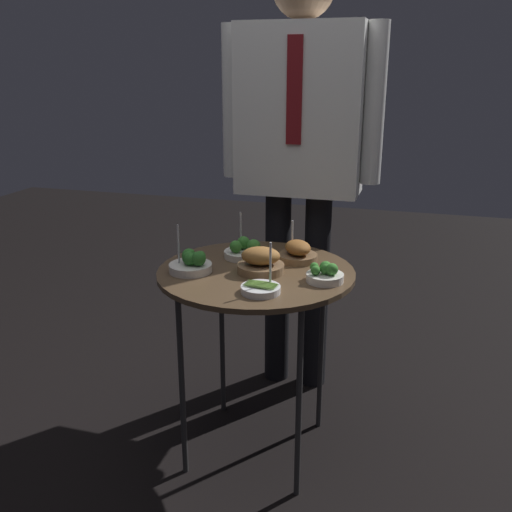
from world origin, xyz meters
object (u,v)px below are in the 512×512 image
(bowl_roast_front_right, at_px, (261,262))
(bowl_broccoli_front_center, at_px, (245,251))
(bowl_broccoli_center, at_px, (325,274))
(bowl_broccoli_mid_left, at_px, (191,263))
(bowl_asparagus_back_right, at_px, (261,288))
(serving_cart, at_px, (256,284))
(waiter_figure, at_px, (300,132))
(bowl_roast_near_rim, at_px, (298,252))

(bowl_roast_front_right, height_order, bowl_broccoli_front_center, bowl_broccoli_front_center)
(bowl_roast_front_right, bearing_deg, bowl_broccoli_center, -6.58)
(bowl_broccoli_front_center, relative_size, bowl_broccoli_center, 1.30)
(bowl_broccoli_mid_left, xyz_separation_m, bowl_asparagus_back_right, (0.28, -0.12, -0.02))
(bowl_roast_front_right, relative_size, bowl_asparagus_back_right, 1.02)
(serving_cart, relative_size, waiter_figure, 0.40)
(bowl_roast_near_rim, bearing_deg, bowl_broccoli_mid_left, -146.30)
(bowl_roast_front_right, distance_m, waiter_figure, 0.67)
(bowl_broccoli_front_center, distance_m, waiter_figure, 0.58)
(serving_cart, xyz_separation_m, waiter_figure, (0.03, 0.53, 0.46))
(bowl_roast_front_right, bearing_deg, bowl_roast_near_rim, 58.62)
(serving_cart, distance_m, bowl_broccoli_front_center, 0.16)
(bowl_broccoli_center, bearing_deg, waiter_figure, 110.39)
(bowl_broccoli_mid_left, xyz_separation_m, bowl_roast_near_rim, (0.32, 0.21, 0.00))
(bowl_asparagus_back_right, bearing_deg, bowl_broccoli_front_center, 115.65)
(waiter_figure, bearing_deg, bowl_roast_front_right, -90.78)
(bowl_roast_near_rim, bearing_deg, bowl_roast_front_right, -121.38)
(serving_cart, height_order, bowl_roast_front_right, bowl_roast_front_right)
(bowl_broccoli_center, bearing_deg, bowl_broccoli_mid_left, -175.64)
(bowl_broccoli_front_center, relative_size, bowl_roast_near_rim, 1.10)
(bowl_asparagus_back_right, bearing_deg, bowl_broccoli_center, 41.36)
(bowl_roast_front_right, xyz_separation_m, bowl_asparagus_back_right, (0.05, -0.18, -0.02))
(bowl_broccoli_mid_left, xyz_separation_m, bowl_broccoli_center, (0.45, 0.03, -0.00))
(bowl_broccoli_mid_left, bearing_deg, bowl_roast_front_right, 14.82)
(bowl_broccoli_mid_left, xyz_separation_m, waiter_figure, (0.23, 0.61, 0.38))
(serving_cart, xyz_separation_m, bowl_asparagus_back_right, (0.07, -0.19, 0.07))
(serving_cart, distance_m, bowl_broccoli_mid_left, 0.23)
(bowl_broccoli_mid_left, relative_size, bowl_roast_near_rim, 1.12)
(bowl_asparagus_back_right, relative_size, bowl_roast_near_rim, 1.08)
(bowl_broccoli_center, xyz_separation_m, waiter_figure, (-0.21, 0.58, 0.39))
(serving_cart, distance_m, bowl_asparagus_back_right, 0.22)
(serving_cart, relative_size, bowl_asparagus_back_right, 4.58)
(bowl_broccoli_mid_left, height_order, bowl_asparagus_back_right, bowl_broccoli_mid_left)
(bowl_broccoli_center, distance_m, bowl_asparagus_back_right, 0.23)
(bowl_asparagus_back_right, distance_m, waiter_figure, 0.83)
(bowl_broccoli_front_center, height_order, waiter_figure, waiter_figure)
(serving_cart, bearing_deg, bowl_broccoli_center, -10.07)
(serving_cart, relative_size, bowl_broccoli_center, 5.86)
(bowl_roast_front_right, bearing_deg, bowl_broccoli_front_center, 126.02)
(bowl_roast_front_right, xyz_separation_m, waiter_figure, (0.01, 0.55, 0.37))
(bowl_broccoli_mid_left, distance_m, bowl_broccoli_center, 0.45)
(waiter_figure, bearing_deg, serving_cart, -93.12)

